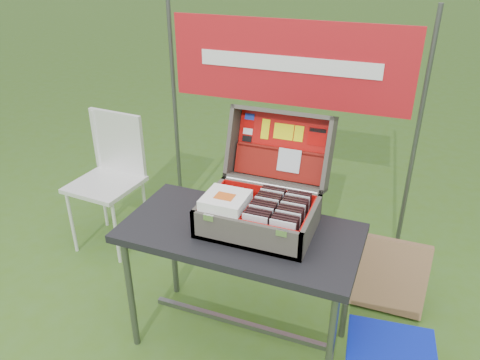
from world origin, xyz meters
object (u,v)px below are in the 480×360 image
at_px(cardboard_box, 390,275).
at_px(table, 240,288).
at_px(chair, 105,186).
at_px(suitcase, 263,179).

bearing_deg(cardboard_box, table, -141.28).
bearing_deg(cardboard_box, chair, -178.77).
distance_m(chair, cardboard_box, 1.97).
xyz_separation_m(suitcase, chair, (-1.30, 0.44, -0.50)).
height_order(table, chair, chair).
relative_size(table, suitcase, 2.14).
bearing_deg(suitcase, cardboard_box, 36.57).
distance_m(suitcase, cardboard_box, 1.11).
bearing_deg(suitcase, chair, 161.31).
distance_m(table, suitcase, 0.62).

